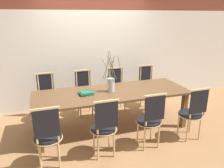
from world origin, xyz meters
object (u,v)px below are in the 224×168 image
dining_table (112,96)px  vase_centerpiece (111,84)px  chair_far_center (117,88)px  chair_near_center (150,118)px  book_stack (86,93)px

dining_table → vase_centerpiece: size_ratio=3.76×
dining_table → chair_far_center: bearing=64.4°
chair_near_center → chair_far_center: 1.63m
dining_table → chair_near_center: (0.38, -0.81, -0.14)m
vase_centerpiece → chair_far_center: bearing=63.1°
chair_near_center → book_stack: chair_near_center is taller
vase_centerpiece → dining_table: bearing=-45.4°
chair_near_center → vase_centerpiece: bearing=115.6°
chair_far_center → book_stack: size_ratio=3.66×
dining_table → vase_centerpiece: vase_centerpiece is taller
chair_far_center → book_stack: 1.22m
chair_far_center → dining_table: bearing=64.4°
book_stack → dining_table: bearing=-0.8°
dining_table → chair_near_center: size_ratio=2.95×
chair_far_center → vase_centerpiece: (-0.40, -0.80, 0.37)m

